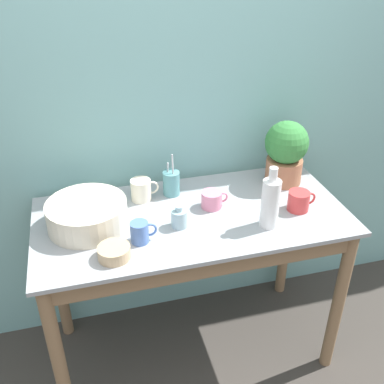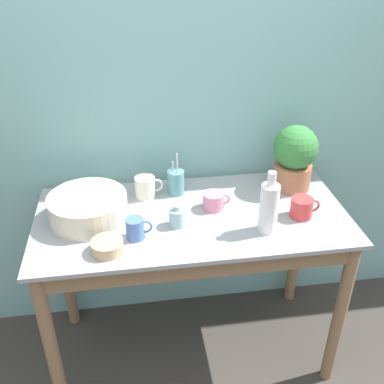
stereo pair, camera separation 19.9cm
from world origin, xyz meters
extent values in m
cube|color=#7AB2B2|center=(0.00, 0.73, 1.20)|extent=(6.00, 0.05, 2.40)
cylinder|color=#846647|center=(-0.66, 0.05, 0.43)|extent=(0.06, 0.06, 0.86)
cylinder|color=#846647|center=(0.66, 0.05, 0.43)|extent=(0.06, 0.06, 0.86)
cylinder|color=#846647|center=(-0.66, 0.63, 0.43)|extent=(0.06, 0.06, 0.86)
cylinder|color=#846647|center=(0.66, 0.63, 0.43)|extent=(0.06, 0.06, 0.86)
cube|color=#846647|center=(0.00, 0.05, 0.81)|extent=(1.32, 0.02, 0.10)
cube|color=#93999E|center=(0.00, 0.34, 0.87)|extent=(1.42, 0.68, 0.02)
cylinder|color=#A36647|center=(0.53, 0.52, 0.94)|extent=(0.18, 0.18, 0.13)
sphere|color=#337A38|center=(0.53, 0.52, 1.10)|extent=(0.22, 0.22, 0.22)
cylinder|color=beige|center=(-0.46, 0.37, 0.94)|extent=(0.35, 0.35, 0.12)
cylinder|color=white|center=(0.30, 0.17, 0.99)|extent=(0.08, 0.08, 0.22)
cylinder|color=white|center=(0.30, 0.17, 1.13)|extent=(0.04, 0.04, 0.06)
cylinder|color=#93B2BC|center=(-0.08, 0.27, 0.92)|extent=(0.07, 0.07, 0.08)
cylinder|color=#93B2BC|center=(-0.08, 0.27, 0.97)|extent=(0.03, 0.03, 0.02)
cylinder|color=pink|center=(0.11, 0.38, 0.92)|extent=(0.10, 0.10, 0.08)
torus|color=pink|center=(0.16, 0.38, 0.92)|extent=(0.05, 0.01, 0.05)
cylinder|color=#C63838|center=(0.49, 0.25, 0.92)|extent=(0.10, 0.10, 0.09)
torus|color=#C63838|center=(0.54, 0.25, 0.93)|extent=(0.06, 0.01, 0.06)
cylinder|color=#4C70B7|center=(-0.26, 0.20, 0.92)|extent=(0.08, 0.08, 0.09)
torus|color=#4C70B7|center=(-0.22, 0.20, 0.93)|extent=(0.06, 0.01, 0.06)
cylinder|color=beige|center=(-0.20, 0.53, 0.93)|extent=(0.10, 0.10, 0.10)
torus|color=beige|center=(-0.15, 0.53, 0.93)|extent=(0.07, 0.01, 0.07)
cylinder|color=tan|center=(-0.38, 0.12, 0.90)|extent=(0.13, 0.13, 0.05)
cylinder|color=#569399|center=(-0.05, 0.54, 0.94)|extent=(0.08, 0.08, 0.12)
cylinder|color=#B7B7BC|center=(-0.04, 0.53, 0.99)|extent=(0.01, 0.03, 0.22)
cylinder|color=#B7B7BC|center=(-0.06, 0.56, 0.96)|extent=(0.01, 0.03, 0.17)
camera|label=1|loc=(-0.44, -1.31, 2.02)|focal=42.00mm
camera|label=2|loc=(-0.25, -1.35, 2.02)|focal=42.00mm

